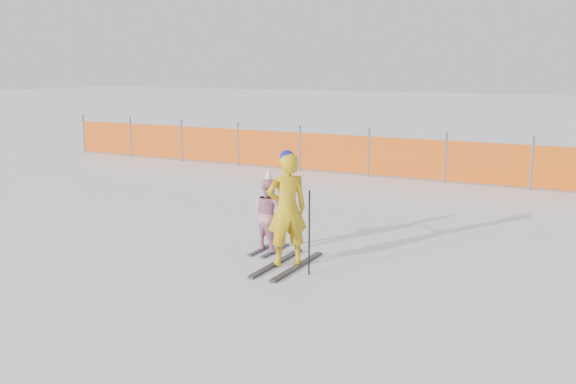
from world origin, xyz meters
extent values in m
plane|color=white|center=(0.00, 0.00, 0.00)|extent=(120.00, 120.00, 0.00)
cube|color=black|center=(0.03, 0.08, 0.02)|extent=(0.09, 1.50, 0.04)
cube|color=black|center=(0.37, 0.08, 0.02)|extent=(0.09, 1.50, 0.04)
imported|color=gold|center=(0.20, 0.08, 0.85)|extent=(0.69, 0.68, 1.61)
sphere|color=navy|center=(0.20, 0.08, 1.59)|extent=(0.21, 0.21, 0.21)
cube|color=black|center=(-0.52, 0.64, 0.01)|extent=(0.09, 0.84, 0.03)
cube|color=black|center=(-0.30, 0.64, 0.01)|extent=(0.09, 0.84, 0.03)
imported|color=pink|center=(-0.41, 0.64, 0.59)|extent=(0.66, 0.59, 1.13)
cone|color=white|center=(-0.41, 0.64, 1.19)|extent=(0.19, 0.19, 0.24)
cylinder|color=black|center=(0.65, -0.12, 0.60)|extent=(0.02, 0.02, 1.19)
cylinder|color=black|center=(-0.10, 0.36, 0.95)|extent=(0.45, 0.41, 0.02)
cylinder|color=#595960|center=(-11.48, 7.82, 0.62)|extent=(0.06, 0.06, 1.25)
cylinder|color=#595960|center=(-9.48, 7.82, 0.62)|extent=(0.06, 0.06, 1.25)
cylinder|color=#595960|center=(-7.48, 7.82, 0.62)|extent=(0.06, 0.06, 1.25)
cylinder|color=#595960|center=(-5.48, 7.82, 0.62)|extent=(0.06, 0.06, 1.25)
cylinder|color=#595960|center=(-3.48, 7.82, 0.62)|extent=(0.06, 0.06, 1.25)
cylinder|color=#595960|center=(-1.48, 7.82, 0.62)|extent=(0.06, 0.06, 1.25)
cylinder|color=#595960|center=(0.52, 7.82, 0.62)|extent=(0.06, 0.06, 1.25)
cylinder|color=#595960|center=(2.52, 7.82, 0.62)|extent=(0.06, 0.06, 1.25)
cube|color=#D7500B|center=(-3.50, 7.82, 0.55)|extent=(15.95, 0.03, 1.00)
camera|label=1|loc=(4.35, -7.77, 2.85)|focal=40.00mm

